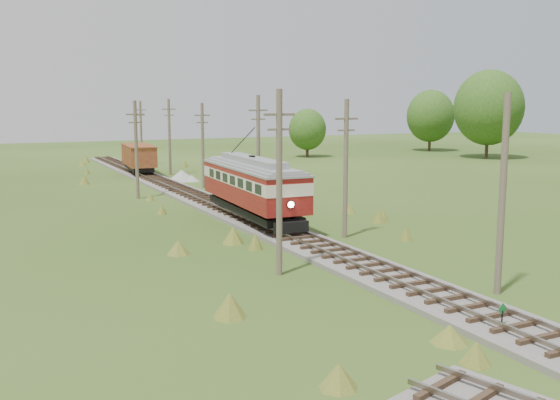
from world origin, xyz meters
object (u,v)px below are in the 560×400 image
switch_marker (502,315)px  streetcar (252,183)px  gravel_pile (183,176)px  gondola (139,157)px

switch_marker → streetcar: bearing=89.5°
switch_marker → gravel_pile: (3.18, 49.10, -0.07)m
gravel_pile → gondola: bearing=111.1°
switch_marker → gondola: size_ratio=0.12×
switch_marker → streetcar: streetcar is taller
streetcar → gondola: bearing=93.4°
switch_marker → gondola: gondola is taller
streetcar → gondola: (0.00, 33.40, -0.64)m
streetcar → gravel_pile: streetcar is taller
gondola → gravel_pile: (2.98, -7.70, -1.63)m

